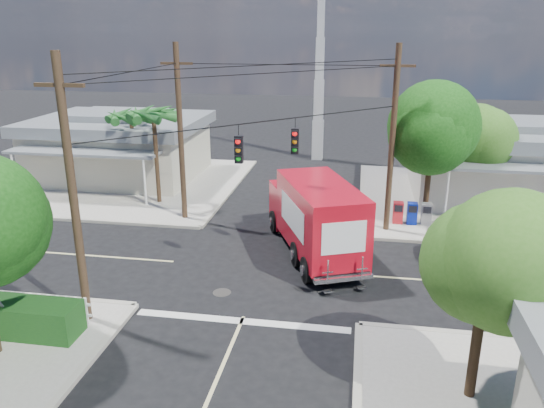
# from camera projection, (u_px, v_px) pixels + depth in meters

# --- Properties ---
(ground) EXTENTS (120.00, 120.00, 0.00)m
(ground) POSITION_uv_depth(u_px,v_px,m) (264.00, 268.00, 22.30)
(ground) COLOR black
(ground) RESTS_ON ground
(sidewalk_ne) EXTENTS (14.12, 14.12, 0.14)m
(sidewalk_ne) POSITION_uv_depth(u_px,v_px,m) (482.00, 201.00, 30.74)
(sidewalk_ne) COLOR #9A958B
(sidewalk_ne) RESTS_ON ground
(sidewalk_nw) EXTENTS (14.12, 14.12, 0.14)m
(sidewalk_nw) POSITION_uv_depth(u_px,v_px,m) (129.00, 184.00, 34.18)
(sidewalk_nw) COLOR #9A958B
(sidewalk_nw) RESTS_ON ground
(road_markings) EXTENTS (32.00, 32.00, 0.01)m
(road_markings) POSITION_uv_depth(u_px,v_px,m) (257.00, 284.00, 20.92)
(road_markings) COLOR beige
(road_markings) RESTS_ON ground
(building_ne) EXTENTS (11.80, 10.20, 4.50)m
(building_ne) POSITION_uv_depth(u_px,v_px,m) (512.00, 160.00, 30.79)
(building_ne) COLOR beige
(building_ne) RESTS_ON sidewalk_ne
(building_nw) EXTENTS (10.80, 10.20, 4.30)m
(building_nw) POSITION_uv_depth(u_px,v_px,m) (120.00, 145.00, 35.16)
(building_nw) COLOR beige
(building_nw) RESTS_ON sidewalk_nw
(radio_tower) EXTENTS (0.80, 0.80, 17.00)m
(radio_tower) POSITION_uv_depth(u_px,v_px,m) (319.00, 85.00, 39.16)
(radio_tower) COLOR silver
(radio_tower) RESTS_ON ground
(tree_ne_front) EXTENTS (4.21, 4.14, 6.66)m
(tree_ne_front) POSITION_uv_depth(u_px,v_px,m) (433.00, 132.00, 25.98)
(tree_ne_front) COLOR #422D1C
(tree_ne_front) RESTS_ON sidewalk_ne
(tree_ne_back) EXTENTS (3.77, 3.66, 5.82)m
(tree_ne_back) POSITION_uv_depth(u_px,v_px,m) (478.00, 137.00, 27.81)
(tree_ne_back) COLOR #422D1C
(tree_ne_back) RESTS_ON sidewalk_ne
(tree_se) EXTENTS (3.67, 3.54, 5.62)m
(tree_se) POSITION_uv_depth(u_px,v_px,m) (488.00, 264.00, 13.14)
(tree_se) COLOR #422D1C
(tree_se) RESTS_ON sidewalk_se
(palm_nw_front) EXTENTS (3.01, 3.08, 5.59)m
(palm_nw_front) POSITION_uv_depth(u_px,v_px,m) (153.00, 116.00, 28.91)
(palm_nw_front) COLOR #422D1C
(palm_nw_front) RESTS_ON sidewalk_nw
(palm_nw_back) EXTENTS (3.01, 3.08, 5.19)m
(palm_nw_back) POSITION_uv_depth(u_px,v_px,m) (131.00, 118.00, 30.75)
(palm_nw_back) COLOR #422D1C
(palm_nw_back) RESTS_ON sidewalk_nw
(utility_poles) EXTENTS (12.00, 10.68, 9.00)m
(utility_poles) POSITION_uv_depth(u_px,v_px,m) (234.00, 150.00, 22.58)
(utility_poles) COLOR #473321
(utility_poles) RESTS_ON ground
(picket_fence) EXTENTS (5.94, 0.06, 1.00)m
(picket_fence) POSITION_uv_depth(u_px,v_px,m) (10.00, 303.00, 18.08)
(picket_fence) COLOR silver
(picket_fence) RESTS_ON sidewalk_sw
(vending_boxes) EXTENTS (1.90, 0.50, 1.10)m
(vending_boxes) POSITION_uv_depth(u_px,v_px,m) (412.00, 213.00, 26.86)
(vending_boxes) COLOR red
(vending_boxes) RESTS_ON sidewalk_ne
(delivery_truck) EXTENTS (5.16, 8.19, 3.43)m
(delivery_truck) POSITION_uv_depth(u_px,v_px,m) (315.00, 217.00, 23.25)
(delivery_truck) COLOR black
(delivery_truck) RESTS_ON ground
(parked_car) EXTENTS (5.24, 2.55, 1.44)m
(parked_car) POSITION_uv_depth(u_px,v_px,m) (495.00, 248.00, 22.58)
(parked_car) COLOR silver
(parked_car) RESTS_ON ground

